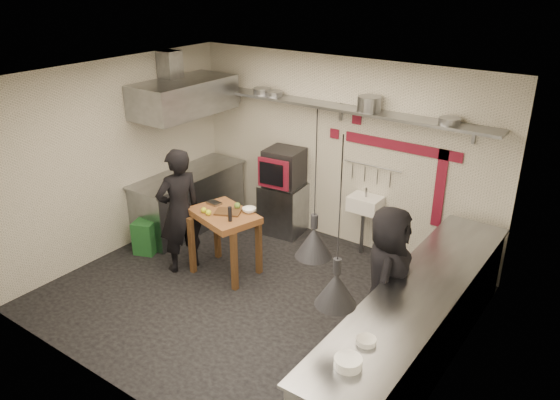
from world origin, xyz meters
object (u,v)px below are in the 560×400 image
Objects in this scene: combi_oven at (284,167)px; chef_left at (179,211)px; green_bin at (146,237)px; prep_table at (225,243)px; oven_stand at (283,208)px; chef_right at (387,277)px.

chef_left is (-0.50, -1.78, -0.21)m from combi_oven.
chef_left is (0.77, -0.01, 0.63)m from green_bin.
chef_left is at bearing -140.65° from prep_table.
oven_stand is 0.49× the size of chef_right.
chef_right reaches higher than prep_table.
chef_right is (3.00, 0.18, -0.06)m from chef_left.
chef_left is at bearing -111.92° from combi_oven.
chef_left reaches higher than green_bin.
prep_table is at bearing 10.19° from green_bin.
combi_oven is at bearing 40.33° from chef_right.
oven_stand is 1.52m from prep_table.
prep_table is at bearing 130.82° from chef_left.
green_bin is 3.82m from chef_right.
chef_right is at bearing 2.58° from green_bin.
chef_right is at bearing -38.59° from oven_stand.
chef_right is at bearing 14.23° from prep_table.
prep_table is (0.09, -1.51, 0.06)m from oven_stand.
chef_left is (-0.58, -0.25, 0.42)m from prep_table.
combi_oven is 2.99m from chef_right.
combi_oven reaches higher than prep_table.
combi_oven is 0.33× the size of chef_left.
combi_oven is at bearing 66.87° from oven_stand.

